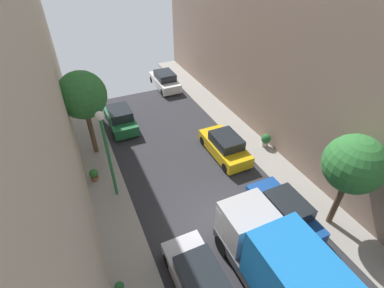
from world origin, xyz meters
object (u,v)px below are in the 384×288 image
object	(u,v)px
street_tree_2	(82,96)
potted_plant_2	(94,175)
parked_car_left_2	(200,281)
parked_car_right_3	(225,146)
street_tree_1	(354,164)
potted_plant_1	(266,140)
parked_car_left_3	(120,118)
lamp_post	(106,144)
parked_car_right_4	(165,81)
delivery_truck	(286,275)
parked_car_right_2	(284,211)
potted_plant_0	(120,288)

from	to	relation	value
street_tree_2	potted_plant_2	size ratio (longest dim) A/B	7.48
parked_car_left_2	parked_car_right_3	xyz separation A→B (m)	(5.40, 7.37, 0.00)
street_tree_1	potted_plant_1	xyz separation A→B (m)	(0.86, 6.54, -3.23)
parked_car_left_3	parked_car_right_3	xyz separation A→B (m)	(5.40, -6.30, 0.00)
lamp_post	parked_car_right_4	bearing A→B (deg)	58.65
parked_car_right_4	potted_plant_2	world-z (taller)	parked_car_right_4
potted_plant_2	parked_car_left_3	bearing A→B (deg)	62.02
delivery_truck	street_tree_1	size ratio (longest dim) A/B	1.29
potted_plant_2	lamp_post	distance (m)	3.64
delivery_truck	parked_car_left_2	bearing A→B (deg)	149.18
parked_car_left_2	parked_car_left_3	xyz separation A→B (m)	(0.00, 13.67, 0.00)
street_tree_2	potted_plant_2	xyz separation A→B (m)	(-0.54, -2.80, -3.71)
parked_car_left_2	potted_plant_1	size ratio (longest dim) A/B	4.45
delivery_truck	lamp_post	world-z (taller)	lamp_post
street_tree_1	potted_plant_1	bearing A→B (deg)	82.54
parked_car_right_2	potted_plant_1	world-z (taller)	parked_car_right_2
potted_plant_0	parked_car_right_3	bearing A→B (deg)	36.36
street_tree_2	delivery_truck	bearing A→B (deg)	-68.67
parked_car_left_2	potted_plant_0	size ratio (longest dim) A/B	6.53
parked_car_right_2	parked_car_left_3	bearing A→B (deg)	113.81
street_tree_1	street_tree_2	size ratio (longest dim) A/B	0.92
parked_car_right_3	parked_car_right_4	bearing A→B (deg)	90.00
parked_car_left_3	potted_plant_0	distance (m)	12.83
parked_car_left_2	potted_plant_1	xyz separation A→B (m)	(8.28, 6.87, -0.03)
potted_plant_1	parked_car_right_2	bearing A→B (deg)	-117.96
potted_plant_0	potted_plant_2	world-z (taller)	potted_plant_2
parked_car_right_4	potted_plant_2	size ratio (longest dim) A/B	5.66
street_tree_2	lamp_post	size ratio (longest dim) A/B	1.05
parked_car_left_3	street_tree_1	bearing A→B (deg)	-60.89
potted_plant_2	parked_car_left_2	bearing A→B (deg)	-71.33
parked_car_left_2	potted_plant_0	bearing A→B (deg)	158.06
potted_plant_0	parked_car_right_4	bearing A→B (deg)	64.37
potted_plant_1	lamp_post	size ratio (longest dim) A/B	0.18
parked_car_right_2	potted_plant_0	size ratio (longest dim) A/B	6.53
parked_car_left_3	street_tree_1	xyz separation A→B (m)	(7.43, -13.34, 3.20)
street_tree_2	parked_car_left_2	bearing A→B (deg)	-78.42
parked_car_right_2	lamp_post	world-z (taller)	lamp_post
parked_car_left_3	street_tree_2	world-z (taller)	street_tree_2
potted_plant_2	potted_plant_1	bearing A→B (deg)	-7.62
parked_car_left_3	potted_plant_2	size ratio (longest dim) A/B	5.66
parked_car_left_2	parked_car_right_2	distance (m)	5.59
parked_car_left_2	delivery_truck	bearing A→B (deg)	-30.82
potted_plant_1	potted_plant_0	bearing A→B (deg)	-153.28
potted_plant_0	potted_plant_1	size ratio (longest dim) A/B	0.68
street_tree_1	lamp_post	bearing A→B (deg)	145.73
street_tree_2	parked_car_right_3	bearing A→B (deg)	-26.22
parked_car_right_3	potted_plant_0	bearing A→B (deg)	-143.64
parked_car_left_2	parked_car_right_2	size ratio (longest dim) A/B	1.00
potted_plant_0	street_tree_2	bearing A→B (deg)	86.00
parked_car_right_4	lamp_post	size ratio (longest dim) A/B	0.80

